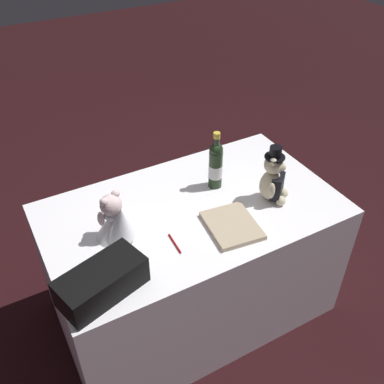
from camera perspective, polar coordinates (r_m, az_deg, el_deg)
ground_plane at (r=2.65m, az=0.00°, el=-14.58°), size 12.00×12.00×0.00m
reception_table at (r=2.36m, az=0.00°, el=-9.07°), size 1.43×0.84×0.74m
teddy_bear_groom at (r=2.13m, az=10.63°, el=1.61°), size 0.15×0.14×0.30m
teddy_bear_bride at (r=1.92m, az=-9.99°, el=-3.67°), size 0.19×0.22×0.23m
champagne_bottle at (r=2.18m, az=3.12°, el=3.62°), size 0.07×0.07×0.31m
signing_pen at (r=1.92m, az=-2.21°, el=-6.85°), size 0.02×0.13×0.01m
gift_case_black at (r=1.73m, az=-11.73°, el=-11.43°), size 0.37×0.25×0.13m
guestbook at (r=2.01m, az=5.26°, el=-4.38°), size 0.25×0.29×0.02m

